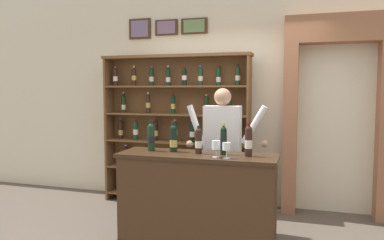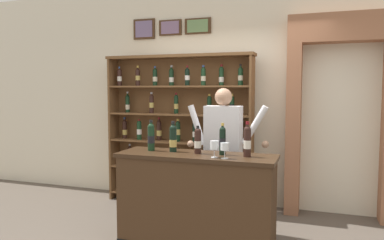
% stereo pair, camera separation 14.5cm
% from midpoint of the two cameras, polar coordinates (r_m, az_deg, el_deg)
% --- Properties ---
extents(back_wall, '(12.00, 0.19, 3.16)m').
position_cam_midpoint_polar(back_wall, '(5.38, 5.51, 4.07)').
color(back_wall, beige).
rests_on(back_wall, ground).
extents(wine_shelf, '(2.15, 0.30, 2.12)m').
position_cam_midpoint_polar(wine_shelf, '(5.28, -3.27, -1.01)').
color(wine_shelf, brown).
rests_on(wine_shelf, ground).
extents(archway_doorway, '(1.32, 0.45, 2.57)m').
position_cam_midpoint_polar(archway_doorway, '(5.14, 20.49, 2.35)').
color(archway_doorway, '#9E6647').
rests_on(archway_doorway, ground).
extents(tasting_counter, '(1.63, 0.52, 0.98)m').
position_cam_midpoint_polar(tasting_counter, '(3.92, -0.31, -12.31)').
color(tasting_counter, '#422B19').
rests_on(tasting_counter, ground).
extents(shopkeeper, '(0.95, 0.22, 1.65)m').
position_cam_midpoint_polar(shopkeeper, '(4.29, 3.74, -3.55)').
color(shopkeeper, '#2D3347').
rests_on(shopkeeper, ground).
extents(tasting_bottle_vin_santo, '(0.08, 0.08, 0.33)m').
position_cam_midpoint_polar(tasting_bottle_vin_santo, '(4.01, -7.32, -2.53)').
color(tasting_bottle_vin_santo, black).
rests_on(tasting_bottle_vin_santo, tasting_counter).
extents(tasting_bottle_super_tuscan, '(0.08, 0.08, 0.32)m').
position_cam_midpoint_polar(tasting_bottle_super_tuscan, '(3.93, -3.92, -2.79)').
color(tasting_bottle_super_tuscan, black).
rests_on(tasting_bottle_super_tuscan, tasting_counter).
extents(tasting_bottle_chianti, '(0.07, 0.07, 0.29)m').
position_cam_midpoint_polar(tasting_bottle_chianti, '(3.81, -0.07, -3.17)').
color(tasting_bottle_chianti, black).
rests_on(tasting_bottle_chianti, tasting_counter).
extents(tasting_bottle_bianco, '(0.07, 0.07, 0.32)m').
position_cam_midpoint_polar(tasting_bottle_bianco, '(3.75, 3.75, -3.05)').
color(tasting_bottle_bianco, black).
rests_on(tasting_bottle_bianco, tasting_counter).
extents(tasting_bottle_prosecco, '(0.07, 0.07, 0.35)m').
position_cam_midpoint_polar(tasting_bottle_prosecco, '(3.69, 7.55, -3.12)').
color(tasting_bottle_prosecco, black).
rests_on(tasting_bottle_prosecco, tasting_counter).
extents(wine_glass_spare, '(0.08, 0.08, 0.15)m').
position_cam_midpoint_polar(wine_glass_spare, '(3.56, 4.15, -4.20)').
color(wine_glass_spare, silver).
rests_on(wine_glass_spare, tasting_counter).
extents(wine_glass_left, '(0.08, 0.08, 0.16)m').
position_cam_midpoint_polar(wine_glass_left, '(3.60, 2.55, -3.99)').
color(wine_glass_left, silver).
rests_on(wine_glass_left, tasting_counter).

